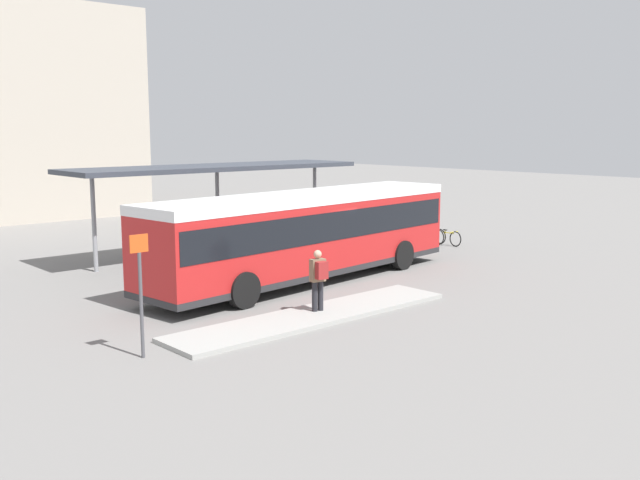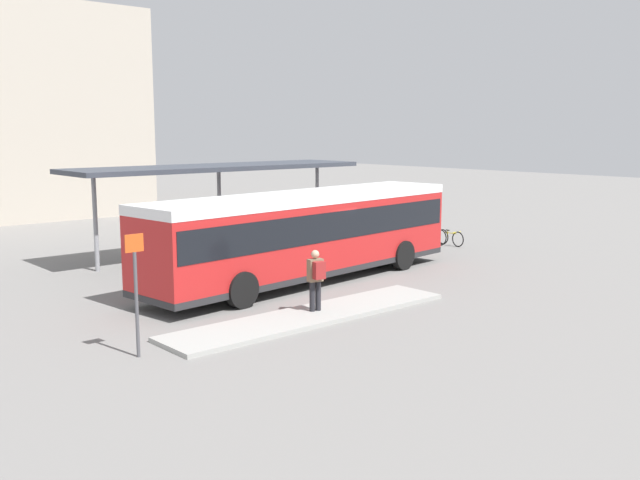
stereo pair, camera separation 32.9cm
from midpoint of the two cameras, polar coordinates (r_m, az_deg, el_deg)
ground_plane at (r=24.06m, az=-0.72°, el=-3.32°), size 120.00×120.00×0.00m
curb_island at (r=19.47m, az=-0.19°, el=-6.07°), size 8.83×1.80×0.12m
city_bus at (r=23.76m, az=-0.72°, el=0.83°), size 12.67×3.73×2.99m
pedestrian_waiting at (r=19.48m, az=0.17°, el=-2.93°), size 0.45×0.49×1.70m
bicycle_yellow at (r=31.94m, az=10.67°, el=0.18°), size 0.48×1.58×0.69m
bicycle_red at (r=32.18m, az=9.18°, el=0.34°), size 0.48×1.73×0.74m
bicycle_blue at (r=32.59m, az=7.93°, el=0.45°), size 0.48×1.65×0.71m
station_shelter at (r=29.06m, az=-7.80°, el=5.66°), size 12.41×3.17×3.65m
potted_planter_near_shelter at (r=27.40m, az=-4.94°, el=-0.38°), size 0.80×0.80×1.32m
platform_sign at (r=16.32m, az=-13.95°, el=-3.85°), size 0.44×0.08×2.80m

